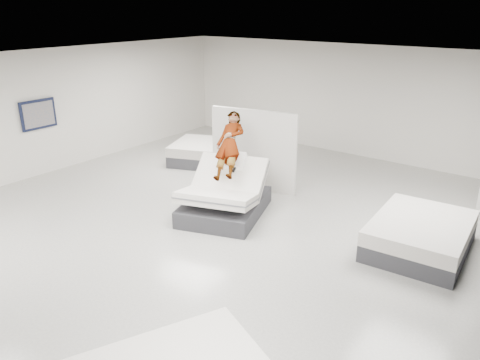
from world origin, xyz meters
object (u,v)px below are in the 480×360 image
at_px(person, 229,155).
at_px(divider_panel, 253,150).
at_px(wall_poster, 38,114).
at_px(flat_bed_right_far, 420,235).
at_px(flat_bed_left_far, 211,153).
at_px(hero_bed, 225,198).
at_px(remote, 234,170).

relative_size(person, divider_panel, 0.76).
relative_size(divider_panel, wall_poster, 2.26).
height_order(flat_bed_right_far, flat_bed_left_far, flat_bed_right_far).
distance_m(hero_bed, flat_bed_left_far, 3.53).
bearing_deg(flat_bed_right_far, wall_poster, -169.05).
xyz_separation_m(hero_bed, wall_poster, (-5.41, -0.84, 1.21)).
bearing_deg(person, hero_bed, -90.00).
xyz_separation_m(remote, flat_bed_left_far, (-2.71, 2.45, -0.76)).
bearing_deg(flat_bed_right_far, divider_panel, 171.27).
bearing_deg(remote, flat_bed_right_far, -4.78).
distance_m(hero_bed, remote, 0.70).
bearing_deg(divider_panel, person, -89.18).
bearing_deg(flat_bed_left_far, remote, -42.07).
xyz_separation_m(divider_panel, flat_bed_left_far, (-2.10, 0.90, -0.69)).
xyz_separation_m(divider_panel, flat_bed_right_far, (4.20, -0.64, -0.68)).
height_order(hero_bed, flat_bed_right_far, hero_bed).
relative_size(flat_bed_right_far, wall_poster, 2.33).
bearing_deg(wall_poster, hero_bed, 8.79).
relative_size(hero_bed, remote, 17.19).
height_order(hero_bed, remote, hero_bed).
height_order(person, divider_panel, same).
distance_m(person, flat_bed_left_far, 3.38).
bearing_deg(hero_bed, flat_bed_right_far, 13.96).
distance_m(flat_bed_left_far, wall_poster, 4.61).
height_order(hero_bed, wall_poster, wall_poster).
distance_m(hero_bed, person, 0.91).
distance_m(hero_bed, divider_panel, 1.74).
bearing_deg(divider_panel, remote, -80.34).
bearing_deg(divider_panel, flat_bed_left_far, 144.78).
xyz_separation_m(flat_bed_right_far, wall_poster, (-9.21, -1.78, 1.31)).
xyz_separation_m(hero_bed, remote, (0.22, 0.04, 0.66)).
height_order(remote, wall_poster, wall_poster).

